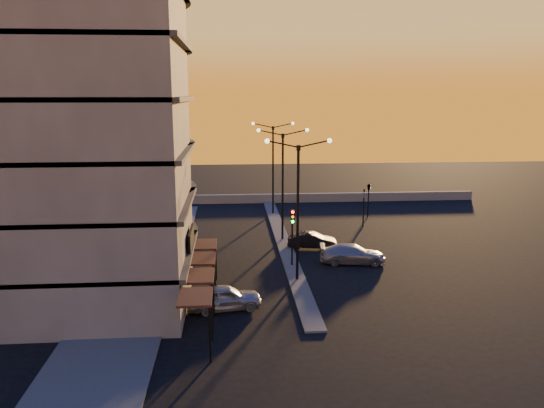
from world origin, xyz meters
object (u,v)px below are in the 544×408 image
Objects in this scene: streetlamp_mid at (283,176)px; car_hatchback at (224,297)px; traffic_light_main at (292,228)px; car_wagon at (353,254)px; car_sedan at (312,240)px.

streetlamp_mid is 2.22× the size of car_hatchback.
streetlamp_mid is 7.62m from traffic_light_main.
car_hatchback is 12.22m from car_wagon.
car_wagon is at bearing -138.70° from car_sedan.
car_wagon is at bearing -55.36° from streetlamp_mid.
car_wagon is (2.40, -4.07, 0.06)m from car_sedan.
streetlamp_mid is 9.39m from car_wagon.
streetlamp_mid is at bearing 41.33° from car_wagon.
streetlamp_mid is 2.44× the size of car_sedan.
streetlamp_mid reaches higher than car_sedan.
car_wagon is at bearing -58.65° from car_hatchback.
streetlamp_mid is 2.24× the size of traffic_light_main.
car_hatchback reaches higher than car_wagon.
car_sedan is at bearing 64.94° from traffic_light_main.
car_hatchback reaches higher than car_sedan.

